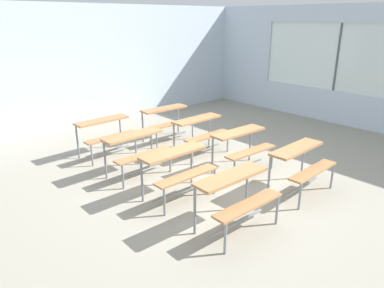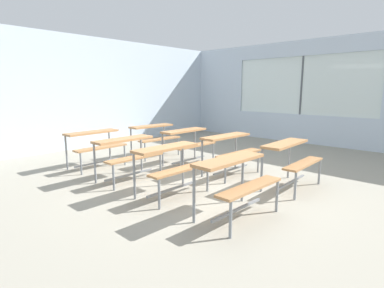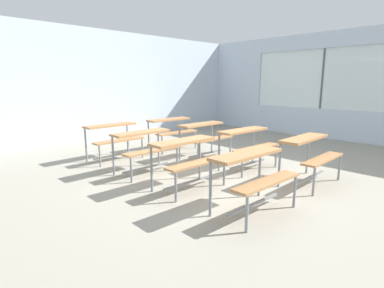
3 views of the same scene
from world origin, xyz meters
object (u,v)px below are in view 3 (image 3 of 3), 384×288
Objects in this scene: desk_bench_r0c1 at (310,149)px; desk_bench_r2c0 at (145,142)px; desk_bench_r1c0 at (188,152)px; desk_bench_r3c1 at (172,126)px; desk_bench_r0c0 at (253,168)px; desk_bench_r3c0 at (113,133)px; desk_bench_r1c1 at (248,139)px; desk_bench_r2c1 at (205,132)px.

desk_bench_r0c1 is 2.78m from desk_bench_r2c0.
desk_bench_r3c1 is at bearing 55.54° from desk_bench_r1c0.
desk_bench_r1c0 is 0.98× the size of desk_bench_r3c1.
desk_bench_r0c0 and desk_bench_r3c0 have the same top height.
desk_bench_r0c0 is 3.53m from desk_bench_r3c0.
desk_bench_r0c1 is at bearing 1.74° from desk_bench_r0c0.
desk_bench_r0c0 is 1.92m from desk_bench_r1c1.
desk_bench_r2c0 is (-0.00, 1.13, 0.00)m from desk_bench_r1c0.
desk_bench_r3c1 is at bearing 88.37° from desk_bench_r0c1.
desk_bench_r0c1 is 1.96m from desk_bench_r1c0.
desk_bench_r2c1 is at bearing -41.29° from desk_bench_r3c0.
desk_bench_r0c0 is 1.01× the size of desk_bench_r2c1.
desk_bench_r1c0 is (-0.01, 1.18, 0.00)m from desk_bench_r0c0.
desk_bench_r0c1 is (1.56, 0.01, 0.00)m from desk_bench_r0c0.
desk_bench_r3c0 is at bearing 179.80° from desk_bench_r3c1.
desk_bench_r3c0 is (0.06, 2.35, 0.00)m from desk_bench_r1c0.
desk_bench_r1c1 and desk_bench_r2c0 have the same top height.
desk_bench_r0c0 is 1.00× the size of desk_bench_r2c0.
desk_bench_r1c0 is 0.99× the size of desk_bench_r2c0.
desk_bench_r0c1 is 0.99× the size of desk_bench_r1c1.
desk_bench_r2c1 is at bearing -88.97° from desk_bench_r3c1.
desk_bench_r2c1 is (1.54, 1.14, 0.00)m from desk_bench_r1c0.
desk_bench_r0c1 is 3.83m from desk_bench_r3c0.
desk_bench_r2c1 is at bearing 36.55° from desk_bench_r1c0.
desk_bench_r0c0 is 1.01× the size of desk_bench_r1c0.
desk_bench_r0c1 is 1.00× the size of desk_bench_r3c0.
desk_bench_r1c0 is at bearing -91.00° from desk_bench_r2c0.
desk_bench_r3c0 is at bearing 140.30° from desk_bench_r2c1.
desk_bench_r3c1 is (0.03, 1.14, 0.00)m from desk_bench_r2c1.
desk_bench_r0c0 and desk_bench_r0c1 have the same top height.
desk_bench_r3c0 is at bearing 85.95° from desk_bench_r2c0.
desk_bench_r3c0 is 1.00× the size of desk_bench_r3c1.
desk_bench_r0c1 is at bearing -89.80° from desk_bench_r2c1.
desk_bench_r1c0 is at bearing 141.77° from desk_bench_r0c1.
desk_bench_r2c0 is at bearing 122.85° from desk_bench_r0c1.
desk_bench_r2c0 is (-1.52, 1.12, 0.00)m from desk_bench_r1c1.
desk_bench_r0c0 and desk_bench_r2c1 have the same top height.
desk_bench_r2c0 is 1.55m from desk_bench_r2c1.
desk_bench_r0c0 is 0.99× the size of desk_bench_r3c0.
desk_bench_r2c0 is at bearing 91.62° from desk_bench_r0c0.
desk_bench_r0c1 is at bearing -87.57° from desk_bench_r3c1.
desk_bench_r3c0 is at bearing 90.49° from desk_bench_r0c0.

